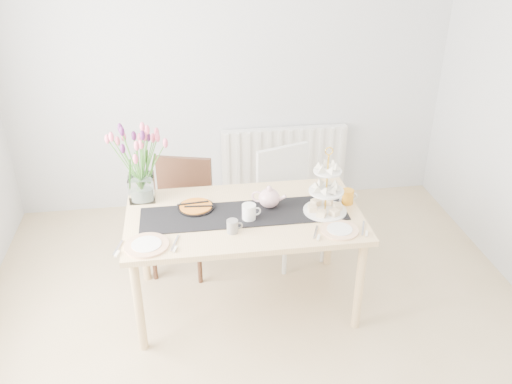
{
  "coord_description": "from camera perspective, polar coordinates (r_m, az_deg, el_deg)",
  "views": [
    {
      "loc": [
        -0.45,
        -2.46,
        2.64
      ],
      "look_at": [
        0.0,
        0.63,
        0.94
      ],
      "focal_mm": 38.0,
      "sensor_mm": 36.0,
      "label": 1
    }
  ],
  "objects": [
    {
      "name": "chair_white",
      "position": [
        4.37,
        3.46,
        -0.37
      ],
      "size": [
        0.57,
        0.57,
        0.92
      ],
      "rotation": [
        0.0,
        0.0,
        0.32
      ],
      "color": "silver",
      "rests_on": "ground"
    },
    {
      "name": "cream_jug",
      "position": [
        3.87,
        9.45,
        -0.43
      ],
      "size": [
        0.11,
        0.11,
        0.09
      ],
      "primitive_type": "cylinder",
      "rotation": [
        0.0,
        0.0,
        -0.27
      ],
      "color": "silver",
      "rests_on": "dining_table"
    },
    {
      "name": "plate_left",
      "position": [
        3.43,
        -11.45,
        -5.52
      ],
      "size": [
        0.34,
        0.34,
        0.01
      ],
      "primitive_type": "cylinder",
      "rotation": [
        0.0,
        0.0,
        -0.27
      ],
      "color": "silver",
      "rests_on": "dining_table"
    },
    {
      "name": "mug_grey",
      "position": [
        3.48,
        -2.5,
        -3.63
      ],
      "size": [
        0.08,
        0.08,
        0.09
      ],
      "primitive_type": "cylinder",
      "rotation": [
        0.0,
        0.0,
        0.07
      ],
      "color": "gray",
      "rests_on": "dining_table"
    },
    {
      "name": "tulip_vase",
      "position": [
        3.81,
        -12.33,
        4.04
      ],
      "size": [
        0.65,
        0.65,
        0.56
      ],
      "rotation": [
        0.0,
        0.0,
        0.2
      ],
      "color": "silver",
      "rests_on": "dining_table"
    },
    {
      "name": "dining_table",
      "position": [
        3.73,
        -1.25,
        -3.38
      ],
      "size": [
        1.6,
        0.9,
        0.75
      ],
      "color": "#D9B474",
      "rests_on": "ground"
    },
    {
      "name": "mug_orange",
      "position": [
        3.85,
        9.6,
        -0.49
      ],
      "size": [
        0.12,
        0.12,
        0.1
      ],
      "primitive_type": "cylinder",
      "rotation": [
        0.0,
        0.0,
        0.96
      ],
      "color": "orange",
      "rests_on": "dining_table"
    },
    {
      "name": "room_shell",
      "position": [
        2.84,
        1.81,
        0.29
      ],
      "size": [
        4.5,
        4.5,
        4.5
      ],
      "color": "tan",
      "rests_on": "ground"
    },
    {
      "name": "plate_right",
      "position": [
        3.55,
        8.79,
        -3.97
      ],
      "size": [
        0.32,
        0.32,
        0.01
      ],
      "primitive_type": "cylinder",
      "rotation": [
        0.0,
        0.0,
        -0.37
      ],
      "color": "white",
      "rests_on": "dining_table"
    },
    {
      "name": "table_runner",
      "position": [
        3.69,
        -1.26,
        -2.31
      ],
      "size": [
        1.4,
        0.35,
        0.01
      ],
      "primitive_type": "cube",
      "color": "black",
      "rests_on": "dining_table"
    },
    {
      "name": "mug_white",
      "position": [
        3.6,
        -0.75,
        -2.14
      ],
      "size": [
        0.1,
        0.1,
        0.11
      ],
      "primitive_type": "cylinder",
      "rotation": [
        0.0,
        0.0,
        0.09
      ],
      "color": "white",
      "rests_on": "dining_table"
    },
    {
      "name": "tart_tin",
      "position": [
        3.76,
        -6.34,
        -1.62
      ],
      "size": [
        0.25,
        0.25,
        0.03
      ],
      "rotation": [
        0.0,
        0.0,
        -0.35
      ],
      "color": "black",
      "rests_on": "dining_table"
    },
    {
      "name": "teapot",
      "position": [
        3.73,
        1.4,
        -0.64
      ],
      "size": [
        0.3,
        0.27,
        0.16
      ],
      "primitive_type": null,
      "rotation": [
        0.0,
        0.0,
        -0.41
      ],
      "color": "silver",
      "rests_on": "dining_table"
    },
    {
      "name": "chair_brown",
      "position": [
        4.29,
        -7.77,
        -1.53
      ],
      "size": [
        0.54,
        0.54,
        0.89
      ],
      "rotation": [
        0.0,
        0.0,
        -0.27
      ],
      "color": "#371F14",
      "rests_on": "ground"
    },
    {
      "name": "radiator",
      "position": [
        5.23,
        2.96,
        3.67
      ],
      "size": [
        1.2,
        0.08,
        0.6
      ],
      "primitive_type": "cube",
      "color": "white",
      "rests_on": "room_shell"
    },
    {
      "name": "cake_stand",
      "position": [
        3.68,
        7.36,
        -0.47
      ],
      "size": [
        0.3,
        0.3,
        0.43
      ],
      "rotation": [
        0.0,
        0.0,
        0.34
      ],
      "color": "gold",
      "rests_on": "dining_table"
    }
  ]
}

